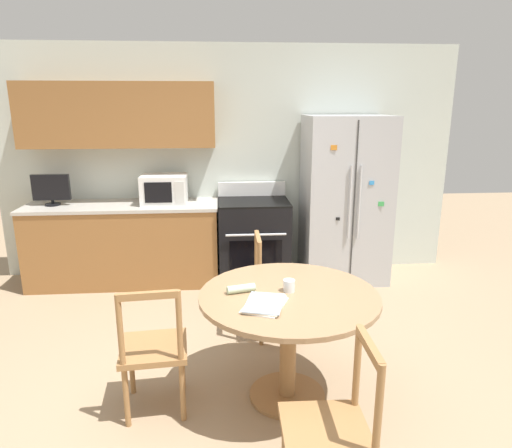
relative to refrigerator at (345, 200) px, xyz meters
name	(u,v)px	position (x,y,z in m)	size (l,w,h in m)	color
ground_plane	(240,405)	(-1.28, -2.24, -0.92)	(14.00, 14.00, 0.00)	#9E8466
back_wall	(202,151)	(-1.59, 0.36, 0.52)	(5.20, 0.44, 2.60)	silver
kitchen_counter	(125,244)	(-2.46, 0.05, -0.47)	(2.07, 0.64, 0.90)	#936033
refrigerator	(345,200)	(0.00, 0.00, 0.00)	(0.92, 0.72, 1.84)	#B2B5BA
oven_range	(254,240)	(-1.02, 0.03, -0.45)	(0.78, 0.68, 1.08)	black
microwave	(164,189)	(-1.99, 0.07, 0.14)	(0.49, 0.38, 0.31)	white
countertop_tv	(51,189)	(-3.18, 0.05, 0.16)	(0.39, 0.16, 0.33)	black
dining_table	(289,315)	(-0.95, -2.17, -0.30)	(1.18, 1.18, 0.77)	#997551
dining_chair_left	(154,350)	(-1.83, -2.23, -0.48)	(0.45, 0.45, 0.90)	#9E7042
dining_chair_far	(276,288)	(-0.92, -1.29, -0.48)	(0.42, 0.42, 0.90)	#9E7042
dining_chair_near	(331,430)	(-0.87, -3.05, -0.48)	(0.43, 0.43, 0.90)	#9E7042
candle_glass	(289,286)	(-0.95, -2.13, -0.12)	(0.08, 0.08, 0.08)	silver
folded_napkin	(241,289)	(-1.26, -2.12, -0.13)	(0.19, 0.10, 0.05)	beige
mail_stack	(265,304)	(-1.13, -2.34, -0.14)	(0.32, 0.36, 0.02)	white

